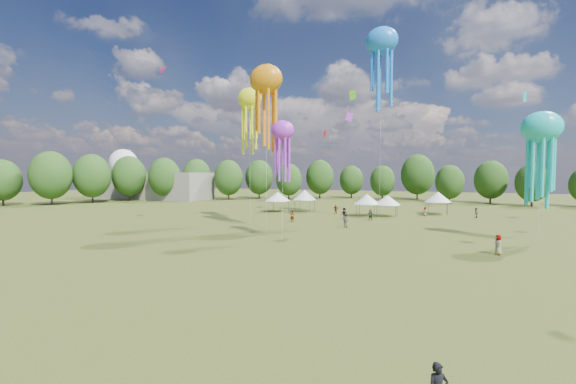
% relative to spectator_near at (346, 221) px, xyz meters
% --- Properties ---
extents(ground, '(300.00, 300.00, 0.00)m').
position_rel_spectator_near_xyz_m(ground, '(2.56, -36.06, -0.95)').
color(ground, '#384416').
rests_on(ground, ground).
extents(spectator_near, '(1.16, 1.09, 1.90)m').
position_rel_spectator_near_xyz_m(spectator_near, '(0.00, 0.00, 0.00)').
color(spectator_near, gray).
rests_on(spectator_near, ground).
extents(spectators_far, '(28.21, 31.67, 1.88)m').
position_rel_spectator_near_xyz_m(spectators_far, '(4.54, 8.67, -0.05)').
color(spectators_far, gray).
rests_on(spectators_far, ground).
extents(festival_tents, '(34.68, 12.39, 4.43)m').
position_rel_spectator_near_xyz_m(festival_tents, '(-2.94, 17.67, 2.19)').
color(festival_tents, '#47474C').
rests_on(festival_tents, ground).
extents(show_kites, '(40.68, 23.55, 30.54)m').
position_rel_spectator_near_xyz_m(show_kites, '(0.02, 0.09, 17.96)').
color(show_kites, orange).
rests_on(show_kites, ground).
extents(small_kites, '(74.52, 62.14, 36.88)m').
position_rel_spectator_near_xyz_m(small_kites, '(4.12, 5.11, 29.91)').
color(small_kites, orange).
rests_on(small_kites, ground).
extents(treeline, '(201.57, 95.24, 13.43)m').
position_rel_spectator_near_xyz_m(treeline, '(-1.31, 26.45, 5.60)').
color(treeline, '#38281C').
rests_on(treeline, ground).
extents(hangar, '(40.00, 12.00, 8.00)m').
position_rel_spectator_near_xyz_m(hangar, '(-69.44, 35.94, 3.05)').
color(hangar, gray).
rests_on(hangar, ground).
extents(radome, '(9.00, 9.00, 16.00)m').
position_rel_spectator_near_xyz_m(radome, '(-85.44, 41.94, 9.04)').
color(radome, white).
rests_on(radome, ground).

